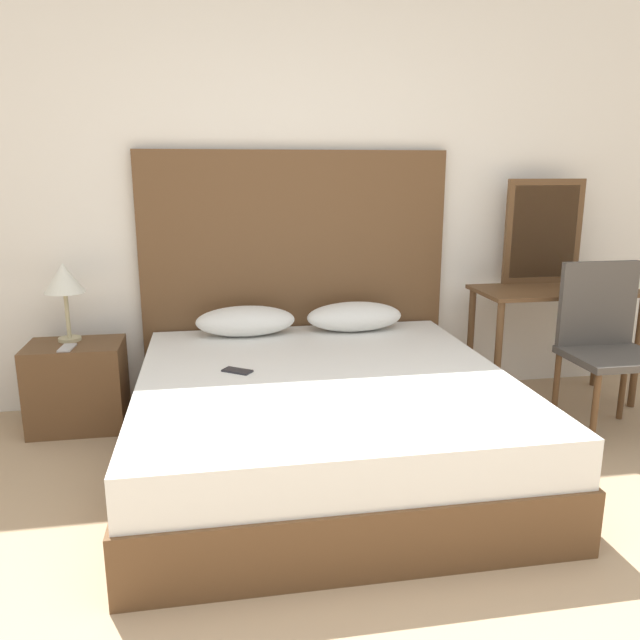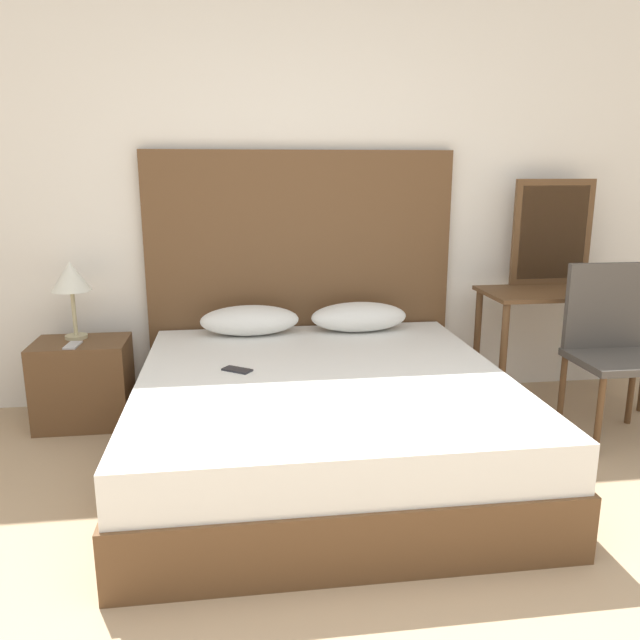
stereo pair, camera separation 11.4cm
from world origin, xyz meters
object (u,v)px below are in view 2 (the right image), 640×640
object	(u,v)px
nightstand	(84,383)
chair	(613,340)
phone_on_bed	(237,370)
table_lamp	(71,279)
vanity_desk	(563,310)
bed	(323,420)
phone_on_nightstand	(73,345)

from	to	relation	value
nightstand	chair	size ratio (longest dim) A/B	0.55
phone_on_bed	table_lamp	bearing A→B (deg)	143.00
table_lamp	vanity_desk	xyz separation A→B (m)	(3.01, -0.14, -0.25)
bed	phone_on_nightstand	xyz separation A→B (m)	(-1.35, 0.63, 0.27)
phone_on_nightstand	vanity_desk	xyz separation A→B (m)	(2.99, 0.03, 0.11)
bed	phone_on_bed	size ratio (longest dim) A/B	12.10
bed	nightstand	bearing A→B (deg)	151.40
bed	phone_on_bed	bearing A→B (deg)	167.82
nightstand	table_lamp	distance (m)	0.62
nightstand	phone_on_nightstand	bearing A→B (deg)	-99.44
bed	chair	distance (m)	1.72
table_lamp	vanity_desk	world-z (taller)	table_lamp
table_lamp	chair	world-z (taller)	chair
vanity_desk	phone_on_nightstand	bearing A→B (deg)	-179.49
table_lamp	vanity_desk	bearing A→B (deg)	-2.76
chair	nightstand	bearing A→B (deg)	169.76
chair	table_lamp	bearing A→B (deg)	168.49
nightstand	phone_on_nightstand	size ratio (longest dim) A/B	3.48
bed	vanity_desk	xyz separation A→B (m)	(1.63, 0.66, 0.38)
table_lamp	bed	bearing A→B (deg)	-30.40
phone_on_nightstand	chair	distance (m)	3.07
nightstand	vanity_desk	xyz separation A→B (m)	(2.97, -0.07, 0.37)
phone_on_bed	vanity_desk	bearing A→B (deg)	15.45
nightstand	chair	bearing A→B (deg)	-10.24
nightstand	phone_on_nightstand	distance (m)	0.28
phone_on_bed	table_lamp	distance (m)	1.24
nightstand	table_lamp	world-z (taller)	table_lamp
bed	phone_on_bed	xyz separation A→B (m)	(-0.43, 0.09, 0.26)
chair	vanity_desk	bearing A→B (deg)	95.94
bed	chair	world-z (taller)	chair
phone_on_bed	table_lamp	size ratio (longest dim) A/B	0.35
nightstand	vanity_desk	distance (m)	3.00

